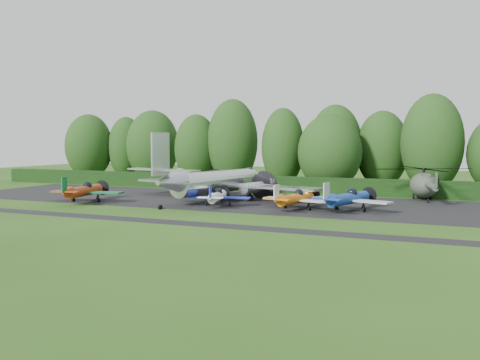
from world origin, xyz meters
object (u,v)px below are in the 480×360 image
at_px(light_plane_red, 84,191).
at_px(light_plane_blue, 348,198).
at_px(transport_plane, 216,181).
at_px(light_plane_orange, 296,198).
at_px(light_plane_white, 217,196).
at_px(helicopter, 424,183).

relative_size(light_plane_red, light_plane_blue, 1.02).
height_order(transport_plane, light_plane_red, transport_plane).
xyz_separation_m(light_plane_red, light_plane_orange, (22.31, 2.98, -0.14)).
bearing_deg(light_plane_white, light_plane_blue, 20.69).
bearing_deg(light_plane_white, helicopter, 51.75).
xyz_separation_m(transport_plane, helicopter, (20.63, 9.73, -0.21)).
xyz_separation_m(light_plane_red, light_plane_blue, (27.05, 4.06, -0.03)).
xyz_separation_m(light_plane_orange, light_plane_blue, (4.74, 1.08, 0.11)).
xyz_separation_m(light_plane_white, helicopter, (18.26, 14.18, 0.87)).
height_order(light_plane_blue, helicopter, helicopter).
height_order(light_plane_orange, light_plane_blue, light_plane_blue).
bearing_deg(light_plane_blue, helicopter, 48.23).
distance_m(light_plane_red, light_plane_white, 14.58).
bearing_deg(light_plane_blue, light_plane_white, 168.70).
height_order(light_plane_red, light_plane_white, light_plane_red).
bearing_deg(helicopter, light_plane_white, -128.34).
height_order(light_plane_white, helicopter, helicopter).
bearing_deg(light_plane_orange, transport_plane, 146.68).
relative_size(light_plane_red, helicopter, 0.65).
relative_size(transport_plane, light_plane_red, 2.85).
bearing_deg(light_plane_orange, light_plane_red, 175.57).
relative_size(transport_plane, light_plane_white, 3.48).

